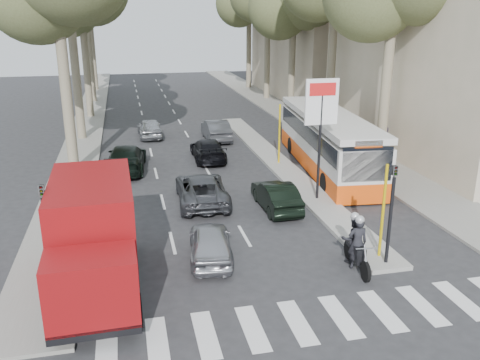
% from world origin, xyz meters
% --- Properties ---
extents(ground, '(120.00, 120.00, 0.00)m').
position_xyz_m(ground, '(0.00, 0.00, 0.00)').
color(ground, '#28282B').
rests_on(ground, ground).
extents(sidewalk_right, '(3.20, 70.00, 0.12)m').
position_xyz_m(sidewalk_right, '(8.60, 25.00, 0.06)').
color(sidewalk_right, gray).
rests_on(sidewalk_right, ground).
extents(median_left, '(2.40, 64.00, 0.12)m').
position_xyz_m(median_left, '(-8.00, 28.00, 0.06)').
color(median_left, gray).
rests_on(median_left, ground).
extents(traffic_island, '(1.50, 26.00, 0.16)m').
position_xyz_m(traffic_island, '(3.25, 11.00, 0.08)').
color(traffic_island, gray).
rests_on(traffic_island, ground).
extents(building_near, '(11.00, 18.00, 18.00)m').
position_xyz_m(building_near, '(15.50, 12.00, 9.00)').
color(building_near, beige).
rests_on(building_near, ground).
extents(building_far, '(11.00, 20.00, 16.00)m').
position_xyz_m(building_far, '(15.50, 34.00, 8.00)').
color(building_far, '#B7A88E').
rests_on(building_far, ground).
extents(billboard, '(1.50, 12.10, 5.60)m').
position_xyz_m(billboard, '(3.25, 5.00, 3.70)').
color(billboard, yellow).
rests_on(billboard, ground).
extents(traffic_light_island, '(0.16, 0.41, 3.60)m').
position_xyz_m(traffic_light_island, '(3.25, -1.50, 2.49)').
color(traffic_light_island, black).
rests_on(traffic_light_island, ground).
extents(traffic_light_left, '(0.16, 0.41, 3.60)m').
position_xyz_m(traffic_light_left, '(-7.60, -1.00, 2.49)').
color(traffic_light_left, black).
rests_on(traffic_light_left, ground).
extents(silver_hatchback, '(1.89, 3.76, 1.23)m').
position_xyz_m(silver_hatchback, '(-2.51, 0.40, 0.62)').
color(silver_hatchback, '#ABADB3').
rests_on(silver_hatchback, ground).
extents(dark_hatchback, '(1.38, 3.83, 1.25)m').
position_xyz_m(dark_hatchback, '(1.12, 4.48, 0.63)').
color(dark_hatchback, black).
rests_on(dark_hatchback, ground).
extents(queue_car_a, '(2.38, 4.80, 1.31)m').
position_xyz_m(queue_car_a, '(-1.96, 6.00, 0.65)').
color(queue_car_a, '#44454A').
rests_on(queue_car_a, ground).
extents(queue_car_b, '(1.84, 4.36, 1.26)m').
position_xyz_m(queue_car_b, '(-0.50, 13.00, 0.63)').
color(queue_car_b, black).
rests_on(queue_car_b, ground).
extents(queue_car_c, '(1.66, 3.90, 1.32)m').
position_xyz_m(queue_car_c, '(-3.50, 19.62, 0.66)').
color(queue_car_c, '#9FA2A7').
rests_on(queue_car_c, ground).
extents(queue_car_d, '(1.50, 4.28, 1.41)m').
position_xyz_m(queue_car_d, '(0.85, 17.80, 0.70)').
color(queue_car_d, '#45484C').
rests_on(queue_car_d, ground).
extents(queue_car_e, '(2.45, 5.06, 1.42)m').
position_xyz_m(queue_car_e, '(-5.22, 11.87, 0.71)').
color(queue_car_e, black).
rests_on(queue_car_e, ground).
extents(red_truck, '(2.56, 6.41, 3.40)m').
position_xyz_m(red_truck, '(-6.30, -0.86, 1.79)').
color(red_truck, black).
rests_on(red_truck, ground).
extents(city_bus, '(3.75, 12.12, 3.14)m').
position_xyz_m(city_bus, '(5.64, 9.76, 1.65)').
color(city_bus, '#ED4D0D').
rests_on(city_bus, ground).
extents(motorcycle, '(0.87, 2.31, 1.96)m').
position_xyz_m(motorcycle, '(2.18, -1.25, 0.89)').
color(motorcycle, black).
rests_on(motorcycle, ground).
extents(pedestrian_near, '(0.86, 1.14, 1.75)m').
position_xyz_m(pedestrian_near, '(10.00, 11.18, 0.99)').
color(pedestrian_near, '#372F47').
rests_on(pedestrian_near, sidewalk_right).
extents(pedestrian_far, '(1.04, 0.56, 1.54)m').
position_xyz_m(pedestrian_far, '(8.48, 11.32, 0.89)').
color(pedestrian_far, '#66554D').
rests_on(pedestrian_far, sidewalk_right).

